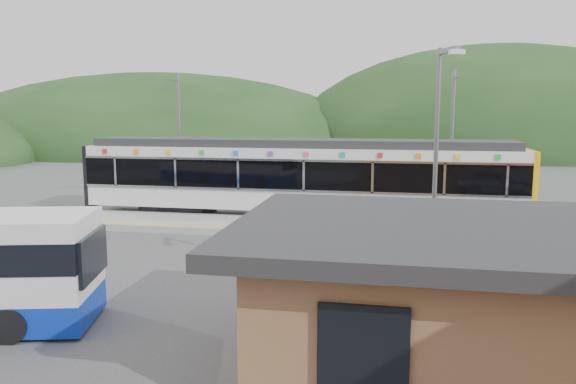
# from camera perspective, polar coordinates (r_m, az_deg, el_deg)

# --- Properties ---
(ground) EXTENTS (120.00, 120.00, 0.00)m
(ground) POSITION_cam_1_polar(r_m,az_deg,el_deg) (20.84, -1.57, -5.84)
(ground) COLOR #4C4C4F
(ground) RESTS_ON ground
(hills) EXTENTS (146.00, 149.00, 26.00)m
(hills) POSITION_cam_1_polar(r_m,az_deg,el_deg) (25.58, 14.80, -3.45)
(hills) COLOR #1E3D19
(hills) RESTS_ON ground
(platform) EXTENTS (26.00, 3.20, 0.30)m
(platform) POSITION_cam_1_polar(r_m,az_deg,el_deg) (23.95, 0.16, -3.59)
(platform) COLOR #9E9E99
(platform) RESTS_ON ground
(yellow_line) EXTENTS (26.00, 0.10, 0.01)m
(yellow_line) POSITION_cam_1_polar(r_m,az_deg,el_deg) (22.67, -0.46, -3.88)
(yellow_line) COLOR yellow
(yellow_line) RESTS_ON platform
(train) EXTENTS (20.44, 3.01, 3.74)m
(train) POSITION_cam_1_polar(r_m,az_deg,el_deg) (26.28, 1.11, 1.71)
(train) COLOR black
(train) RESTS_ON ground
(catenary_mast_west) EXTENTS (0.18, 1.80, 7.00)m
(catenary_mast_west) POSITION_cam_1_polar(r_m,az_deg,el_deg) (30.53, -10.99, 5.47)
(catenary_mast_west) COLOR slate
(catenary_mast_west) RESTS_ON ground
(catenary_mast_east) EXTENTS (0.18, 1.80, 7.00)m
(catenary_mast_east) POSITION_cam_1_polar(r_m,az_deg,el_deg) (28.43, 16.30, 5.08)
(catenary_mast_east) COLOR slate
(catenary_mast_east) RESTS_ON ground
(station_shelter) EXTENTS (9.20, 6.20, 3.00)m
(station_shelter) POSITION_cam_1_polar(r_m,az_deg,el_deg) (11.39, 18.68, -10.30)
(station_shelter) COLOR #8B603C
(station_shelter) RESTS_ON ground
(lamp_post) EXTENTS (0.48, 1.20, 6.67)m
(lamp_post) POSITION_cam_1_polar(r_m,az_deg,el_deg) (15.02, 14.82, 3.69)
(lamp_post) COLOR slate
(lamp_post) RESTS_ON ground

